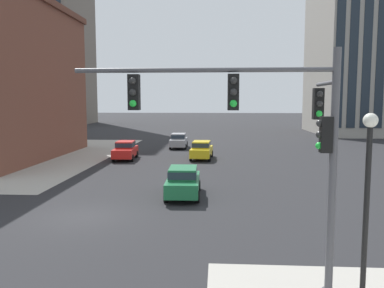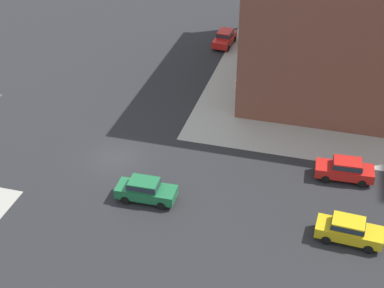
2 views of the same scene
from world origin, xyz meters
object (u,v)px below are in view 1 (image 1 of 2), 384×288
at_px(street_lamp_corner_near, 367,188).
at_px(car_main_southbound_far, 202,149).
at_px(traffic_signal_main, 281,139).
at_px(car_cross_eastbound, 179,140).
at_px(car_main_northbound_near, 183,181).
at_px(car_parked_curb, 125,149).

xyz_separation_m(street_lamp_corner_near, car_main_southbound_far, (-5.21, 26.35, -2.29)).
xyz_separation_m(traffic_signal_main, car_main_southbound_far, (-3.11, 26.08, -3.47)).
distance_m(car_main_southbound_far, car_cross_eastbound, 8.97).
height_order(traffic_signal_main, street_lamp_corner_near, traffic_signal_main).
distance_m(car_main_northbound_near, car_parked_curb, 15.38).
relative_size(street_lamp_corner_near, car_parked_curb, 1.13).
height_order(traffic_signal_main, car_cross_eastbound, traffic_signal_main).
distance_m(traffic_signal_main, car_main_southbound_far, 26.49).
height_order(street_lamp_corner_near, car_cross_eastbound, street_lamp_corner_near).
relative_size(car_main_southbound_far, car_cross_eastbound, 1.01).
distance_m(car_cross_eastbound, car_parked_curb, 9.90).
xyz_separation_m(street_lamp_corner_near, car_parked_curb, (-12.18, 25.78, -2.29)).
distance_m(street_lamp_corner_near, car_main_northbound_near, 13.33).
bearing_deg(traffic_signal_main, car_cross_eastbound, 99.96).
relative_size(traffic_signal_main, street_lamp_corner_near, 1.32).
bearing_deg(car_parked_curb, traffic_signal_main, -68.43).
relative_size(street_lamp_corner_near, car_main_southbound_far, 1.13).
bearing_deg(street_lamp_corner_near, car_main_northbound_near, 115.47).
distance_m(car_main_northbound_near, car_cross_eastbound, 23.11).
xyz_separation_m(traffic_signal_main, street_lamp_corner_near, (2.10, -0.27, -1.18)).
distance_m(traffic_signal_main, car_main_northbound_near, 12.60).
bearing_deg(car_main_southbound_far, street_lamp_corner_near, -78.81).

